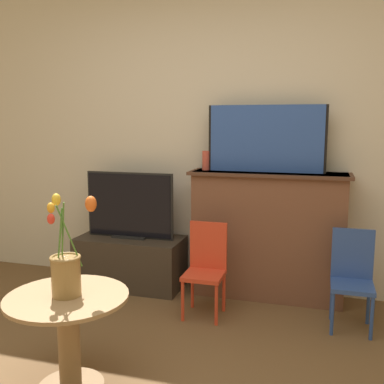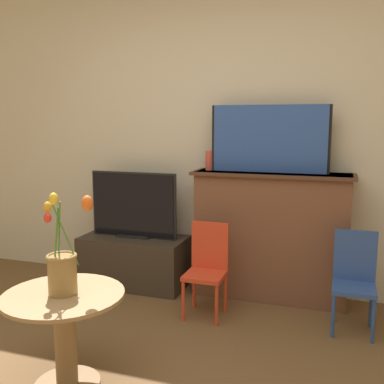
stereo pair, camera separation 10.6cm
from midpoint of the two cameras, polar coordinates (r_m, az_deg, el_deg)
name	(u,v)px [view 1 (the left image)]	position (r m, az deg, el deg)	size (l,w,h in m)	color
wall_back	(219,127)	(3.76, 2.70, 8.20)	(8.00, 0.06, 2.70)	beige
fireplace_mantel	(268,234)	(3.61, 8.74, -5.25)	(1.24, 0.34, 1.01)	brown
painting	(266,139)	(3.52, 8.53, 6.71)	(0.91, 0.03, 0.51)	black
mantel_candle	(206,161)	(3.62, 0.93, 4.02)	(0.06, 0.06, 0.15)	#CC4C3D
tv_stand	(131,262)	(3.93, -8.58, -8.73)	(0.90, 0.44, 0.42)	#382D23
tv_monitor	(130,206)	(3.82, -8.71, -1.79)	(0.77, 0.12, 0.56)	black
chair_red	(206,265)	(3.30, 0.84, -9.20)	(0.28, 0.28, 0.67)	red
chair_blue	(352,274)	(3.27, 18.79, -9.88)	(0.28, 0.28, 0.67)	#2D4C99
side_table	(68,328)	(2.53, -16.63, -16.28)	(0.63, 0.63, 0.52)	#99754C
vase_tulips	(67,267)	(2.42, -16.87, -9.08)	(0.24, 0.22, 0.51)	olive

